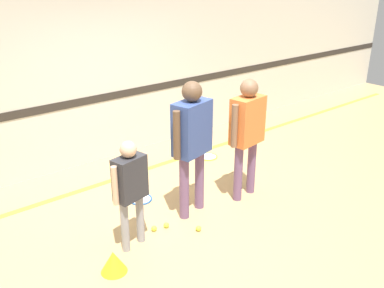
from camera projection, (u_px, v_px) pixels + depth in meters
ground_plane at (187, 212)px, 5.48m from camera, size 16.00×16.00×0.00m
wall_back at (96, 61)px, 6.46m from camera, size 16.00×0.07×3.20m
floor_stripe at (130, 174)px, 6.48m from camera, size 14.40×0.10×0.01m
person_instructor at (192, 135)px, 5.09m from camera, size 0.64×0.37×1.71m
person_student_left at (130, 183)px, 4.53m from camera, size 0.47×0.27×1.27m
person_student_right at (247, 127)px, 5.50m from camera, size 0.62×0.31×1.63m
racket_spare_on_floor at (139, 199)px, 5.77m from camera, size 0.52×0.45×0.03m
racket_second_spare at (207, 156)px, 7.09m from camera, size 0.31×0.53×0.03m
tennis_ball_near_instructor at (198, 228)px, 5.08m from camera, size 0.07×0.07×0.07m
tennis_ball_by_spare_racket at (139, 193)px, 5.89m from camera, size 0.07×0.07×0.07m
tennis_ball_stray_left at (154, 228)px, 5.08m from camera, size 0.07×0.07×0.07m
tennis_ball_stray_right at (166, 225)px, 5.14m from camera, size 0.07×0.07×0.07m
training_cone at (113, 262)px, 4.36m from camera, size 0.27×0.27×0.24m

